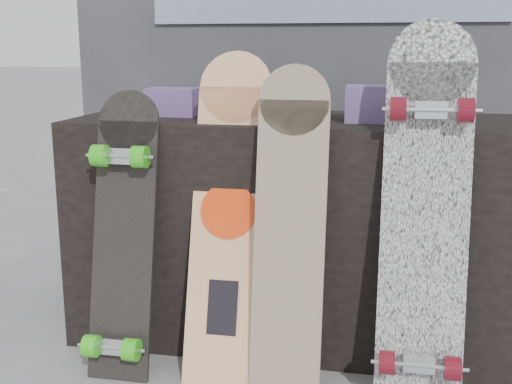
% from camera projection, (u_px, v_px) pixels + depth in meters
% --- Properties ---
extents(vendor_table, '(1.60, 0.60, 0.80)m').
position_uv_depth(vendor_table, '(301.00, 228.00, 2.34)').
color(vendor_table, black).
rests_on(vendor_table, ground).
extents(booth, '(2.40, 0.22, 2.20)m').
position_uv_depth(booth, '(326.00, 34.00, 3.00)').
color(booth, '#35353A').
rests_on(booth, ground).
extents(merch_box_purple, '(0.18, 0.12, 0.10)m').
position_uv_depth(merch_box_purple, '(173.00, 102.00, 2.32)').
color(merch_box_purple, '#493C7B').
rests_on(merch_box_purple, vendor_table).
extents(merch_box_small, '(0.14, 0.14, 0.12)m').
position_uv_depth(merch_box_small, '(367.00, 104.00, 2.14)').
color(merch_box_small, '#493C7B').
rests_on(merch_box_small, vendor_table).
extents(merch_box_flat, '(0.22, 0.10, 0.06)m').
position_uv_depth(merch_box_flat, '(294.00, 109.00, 2.29)').
color(merch_box_flat, '#D1B78C').
rests_on(merch_box_flat, vendor_table).
extents(longboard_geisha, '(0.24, 0.32, 1.04)m').
position_uv_depth(longboard_geisha, '(229.00, 206.00, 2.05)').
color(longboard_geisha, beige).
rests_on(longboard_geisha, ground).
extents(longboard_celtic, '(0.22, 0.20, 1.00)m').
position_uv_depth(longboard_celtic, '(290.00, 221.00, 1.94)').
color(longboard_celtic, beige).
rests_on(longboard_celtic, ground).
extents(longboard_cascadia, '(0.25, 0.28, 1.13)m').
position_uv_depth(longboard_cascadia, '(425.00, 209.00, 1.87)').
color(longboard_cascadia, white).
rests_on(longboard_cascadia, ground).
extents(skateboard_dark, '(0.20, 0.29, 0.91)m').
position_uv_depth(skateboard_dark, '(122.00, 232.00, 2.05)').
color(skateboard_dark, black).
rests_on(skateboard_dark, ground).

